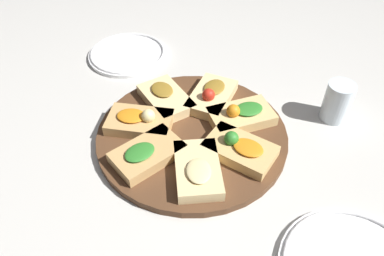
# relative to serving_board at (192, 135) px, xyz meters

# --- Properties ---
(ground_plane) EXTENTS (3.00, 3.00, 0.00)m
(ground_plane) POSITION_rel_serving_board_xyz_m (0.00, 0.00, -0.01)
(ground_plane) COLOR beige
(serving_board) EXTENTS (0.42, 0.42, 0.02)m
(serving_board) POSITION_rel_serving_board_xyz_m (0.00, 0.00, 0.00)
(serving_board) COLOR #51331E
(serving_board) RESTS_ON ground_plane
(focaccia_slice_0) EXTENTS (0.15, 0.10, 0.03)m
(focaccia_slice_0) POSITION_rel_serving_board_xyz_m (-0.12, 0.02, 0.02)
(focaccia_slice_0) COLOR #E5C689
(focaccia_slice_0) RESTS_ON serving_board
(focaccia_slice_1) EXTENTS (0.16, 0.16, 0.05)m
(focaccia_slice_1) POSITION_rel_serving_board_xyz_m (-0.09, -0.08, 0.02)
(focaccia_slice_1) COLOR tan
(focaccia_slice_1) RESTS_ON serving_board
(focaccia_slice_2) EXTENTS (0.09, 0.14, 0.03)m
(focaccia_slice_2) POSITION_rel_serving_board_xyz_m (-0.00, -0.12, 0.02)
(focaccia_slice_2) COLOR tan
(focaccia_slice_2) RESTS_ON serving_board
(focaccia_slice_3) EXTENTS (0.16, 0.15, 0.03)m
(focaccia_slice_3) POSITION_rel_serving_board_xyz_m (0.10, -0.07, 0.02)
(focaccia_slice_3) COLOR #E5C689
(focaccia_slice_3) RESTS_ON serving_board
(focaccia_slice_4) EXTENTS (0.16, 0.12, 0.05)m
(focaccia_slice_4) POSITION_rel_serving_board_xyz_m (0.11, 0.03, 0.02)
(focaccia_slice_4) COLOR tan
(focaccia_slice_4) RESTS_ON serving_board
(focaccia_slice_5) EXTENTS (0.13, 0.16, 0.05)m
(focaccia_slice_5) POSITION_rel_serving_board_xyz_m (0.04, 0.11, 0.02)
(focaccia_slice_5) COLOR #DBB775
(focaccia_slice_5) RESTS_ON serving_board
(focaccia_slice_6) EXTENTS (0.14, 0.16, 0.05)m
(focaccia_slice_6) POSITION_rel_serving_board_xyz_m (-0.05, 0.10, 0.02)
(focaccia_slice_6) COLOR #E5C689
(focaccia_slice_6) RESTS_ON serving_board
(plate_left) EXTENTS (0.22, 0.22, 0.02)m
(plate_left) POSITION_rel_serving_board_xyz_m (-0.37, 0.07, -0.00)
(plate_left) COLOR white
(plate_left) RESTS_ON ground_plane
(water_glass) EXTENTS (0.06, 0.06, 0.09)m
(water_glass) POSITION_rel_serving_board_xyz_m (0.16, 0.30, 0.04)
(water_glass) COLOR silver
(water_glass) RESTS_ON ground_plane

